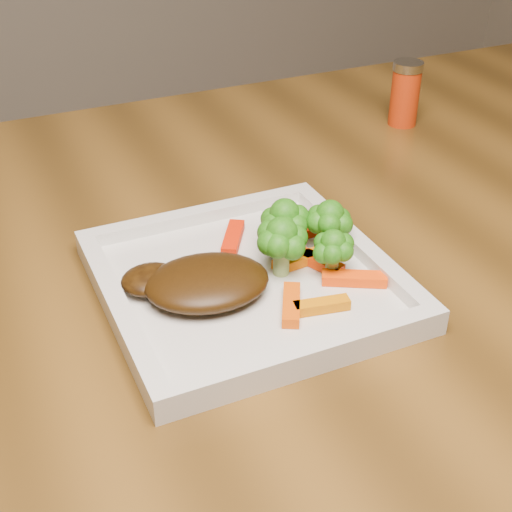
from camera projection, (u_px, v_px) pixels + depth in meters
name	position (u px, v px, depth m)	size (l,w,h in m)	color
floor	(328.00, 495.00, 1.40)	(4.00, 4.00, 0.01)	#472814
dining_table	(423.00, 409.00, 1.08)	(1.60, 0.90, 0.75)	brown
plate	(247.00, 285.00, 0.69)	(0.27, 0.27, 0.01)	silver
steak	(207.00, 282.00, 0.66)	(0.12, 0.09, 0.03)	#392208
broccoli_0	(284.00, 222.00, 0.71)	(0.06, 0.06, 0.07)	#2A7914
broccoli_1	(329.00, 223.00, 0.71)	(0.05, 0.05, 0.06)	#227613
broccoli_2	(333.00, 249.00, 0.68)	(0.05, 0.05, 0.06)	#2A6110
broccoli_3	(282.00, 246.00, 0.68)	(0.06, 0.06, 0.06)	#2A5B0F
carrot_0	(322.00, 306.00, 0.64)	(0.05, 0.01, 0.01)	#CF6F03
carrot_1	(354.00, 278.00, 0.68)	(0.06, 0.02, 0.01)	#FF4304
carrot_2	(291.00, 305.00, 0.64)	(0.06, 0.02, 0.01)	#E14C03
carrot_3	(315.00, 229.00, 0.76)	(0.06, 0.02, 0.01)	red
carrot_4	(233.00, 238.00, 0.74)	(0.06, 0.02, 0.01)	red
carrot_5	(318.00, 262.00, 0.70)	(0.06, 0.01, 0.01)	#FF3F04
carrot_6	(299.00, 260.00, 0.70)	(0.05, 0.01, 0.01)	orange
spice_shaker	(405.00, 94.00, 1.02)	(0.04, 0.04, 0.09)	#BB2E0A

